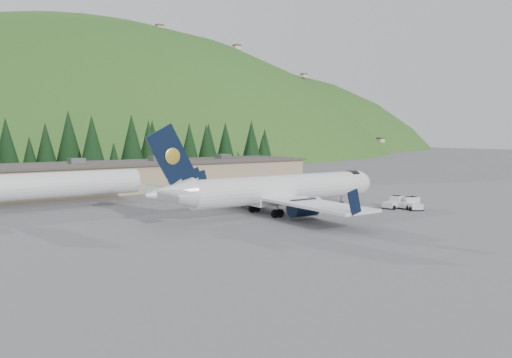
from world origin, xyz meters
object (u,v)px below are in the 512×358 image
at_px(second_airliner, 38,185).
at_px(ramp_worker, 357,202).
at_px(baggage_tug_c, 412,204).
at_px(baggage_tug_b, 410,203).
at_px(baggage_tug_a, 393,203).
at_px(airliner, 277,190).
at_px(terminal_building, 132,175).

distance_m(second_airliner, ramp_worker, 43.38).
xyz_separation_m(second_airliner, baggage_tug_c, (41.00, -30.10, -2.59)).
bearing_deg(baggage_tug_b, baggage_tug_a, 142.14).
relative_size(airliner, baggage_tug_c, 10.05).
relative_size(second_airliner, baggage_tug_c, 8.05).
relative_size(second_airliner, baggage_tug_a, 8.16).
relative_size(airliner, baggage_tug_a, 10.19).
distance_m(second_airliner, baggage_tug_c, 50.93).
bearing_deg(baggage_tug_a, airliner, 150.21).
distance_m(airliner, baggage_tug_c, 19.06).
bearing_deg(airliner, baggage_tug_b, -20.30).
xyz_separation_m(baggage_tug_a, baggage_tug_c, (1.04, -2.35, -0.02)).
bearing_deg(baggage_tug_c, baggage_tug_b, -5.41).
height_order(baggage_tug_a, terminal_building, terminal_building).
bearing_deg(baggage_tug_a, terminal_building, 104.67).
distance_m(baggage_tug_a, baggage_tug_b, 2.23).
xyz_separation_m(baggage_tug_c, terminal_building, (-21.08, 46.10, 1.89)).
relative_size(baggage_tug_a, baggage_tug_c, 0.99).
distance_m(second_airliner, baggage_tug_a, 48.72).
xyz_separation_m(baggage_tug_b, terminal_building, (-21.70, 45.25, 1.91)).
height_order(baggage_tug_b, terminal_building, terminal_building).
height_order(baggage_tug_c, terminal_building, terminal_building).
bearing_deg(baggage_tug_a, baggage_tug_c, -76.14).
bearing_deg(second_airliner, airliner, -42.56).
bearing_deg(baggage_tug_c, ramp_worker, 83.03).
bearing_deg(baggage_tug_c, airliner, 94.88).
distance_m(airliner, terminal_building, 38.18).
xyz_separation_m(airliner, baggage_tug_a, (16.04, -5.79, -2.29)).
bearing_deg(ramp_worker, baggage_tug_c, 118.03).
relative_size(second_airliner, baggage_tug_b, 8.95).
bearing_deg(baggage_tug_a, baggage_tug_b, -52.18).
xyz_separation_m(airliner, terminal_building, (-4.01, 37.96, -0.42)).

